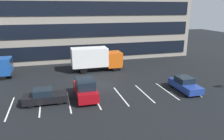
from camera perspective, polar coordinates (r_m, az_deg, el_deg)
ground_plane at (r=27.03m, az=-2.98°, el=-4.13°), size 120.00×120.00×0.00m
office_building at (r=43.08m, az=-8.61°, el=15.46°), size 41.03×10.96×18.00m
lot_markings at (r=23.61m, az=-0.95°, el=-7.18°), size 19.74×5.40×0.01m
box_truck_orange at (r=32.93m, az=-4.26°, el=3.19°), size 7.70×2.55×3.57m
sedan_navy at (r=26.58m, az=18.55°, el=-3.60°), size 1.88×4.48×1.61m
suv_maroon at (r=23.18m, az=-7.03°, el=-4.96°), size 2.04×4.82×2.18m
sedan_black at (r=22.96m, az=-17.17°, el=-6.67°), size 4.31×1.81×1.55m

